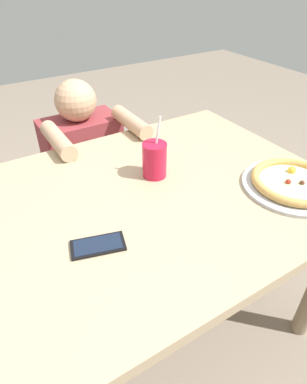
% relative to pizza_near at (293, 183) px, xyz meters
% --- Properties ---
extents(ground_plane, '(8.00, 8.00, 0.00)m').
position_rel_pizza_near_xyz_m(ground_plane, '(-0.45, 0.23, -0.77)').
color(ground_plane, gray).
extents(dining_table, '(1.30, 0.95, 0.75)m').
position_rel_pizza_near_xyz_m(dining_table, '(-0.45, 0.23, -0.12)').
color(dining_table, tan).
rests_on(dining_table, ground).
extents(pizza_near, '(0.35, 0.35, 0.04)m').
position_rel_pizza_near_xyz_m(pizza_near, '(0.00, 0.00, 0.00)').
color(pizza_near, '#B7B7BC').
rests_on(pizza_near, dining_table).
extents(drink_cup_colored, '(0.09, 0.09, 0.23)m').
position_rel_pizza_near_xyz_m(drink_cup_colored, '(-0.37, 0.32, 0.05)').
color(drink_cup_colored, red).
rests_on(drink_cup_colored, dining_table).
extents(cell_phone, '(0.16, 0.11, 0.01)m').
position_rel_pizza_near_xyz_m(cell_phone, '(-0.70, 0.09, -0.01)').
color(cell_phone, black).
rests_on(cell_phone, dining_table).
extents(diner_seated, '(0.42, 0.52, 0.95)m').
position_rel_pizza_near_xyz_m(diner_seated, '(-0.43, 0.93, -0.34)').
color(diner_seated, '#333847').
rests_on(diner_seated, ground).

